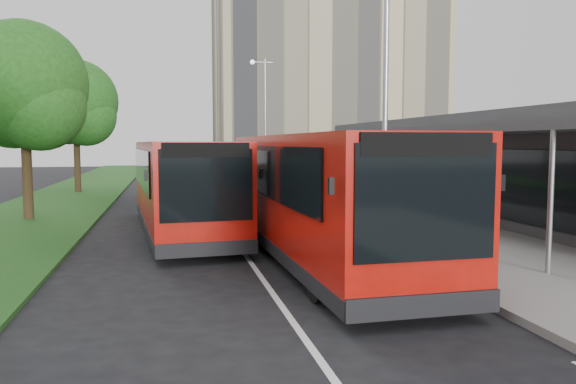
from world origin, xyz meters
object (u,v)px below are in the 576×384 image
tree_far (75,107)px  bus_main (321,197)px  lamp_post_near (383,79)px  car_far (174,166)px  bollard (304,183)px  lamp_post_far (264,114)px  tree_mid (24,93)px  litter_bin (338,196)px  bus_second (182,186)px  car_near (212,169)px

tree_far → bus_main: 23.08m
lamp_post_near → car_far: (-5.30, 42.90, -4.13)m
tree_far → bollard: size_ratio=7.07×
car_far → lamp_post_far: bearing=-54.6°
tree_mid → lamp_post_far: (11.13, 12.95, -0.03)m
lamp_post_near → bus_main: bearing=-139.5°
tree_far → lamp_post_near: bearing=-59.7°
lamp_post_far → car_far: lamp_post_far is taller
litter_bin → tree_mid: bearing=-172.4°
lamp_post_far → bus_second: size_ratio=0.76×
car_near → car_far: bearing=103.2°
bus_second → litter_bin: (7.01, 5.60, -0.96)m
bollard → car_near: size_ratio=0.30×
lamp_post_near → car_far: bearing=97.0°
tree_far → bus_second: (5.53, -15.92, -3.45)m
tree_mid → lamp_post_near: (11.13, -7.05, -0.03)m
car_far → litter_bin: bearing=-56.5°
bus_second → car_far: bus_second is taller
bus_main → litter_bin: bus_main is taller
bus_main → bus_second: size_ratio=1.04×
tree_mid → litter_bin: bearing=7.6°
bus_main → bollard: 17.53m
car_near → lamp_post_near: bearing=-95.5°
litter_bin → car_far: car_far is taller
car_near → car_far: 8.42m
lamp_post_far → car_near: bearing=98.0°
tree_mid → car_far: bearing=80.8°
car_far → lamp_post_near: bearing=-60.5°
bus_second → bollard: bus_second is taller
bus_second → bollard: size_ratio=9.73×
tree_far → bollard: tree_far is taller
tree_far → lamp_post_far: lamp_post_far is taller
litter_bin → bollard: (-0.01, 6.33, 0.14)m
tree_far → bollard: (12.53, -3.99, -4.26)m
tree_far → bollard: bearing=-17.7°
tree_mid → car_near: bearing=72.2°
bus_second → car_far: (0.30, 39.77, -0.92)m
litter_bin → car_far: (-6.71, 34.17, 0.03)m
lamp_post_near → car_near: 35.41m
bus_main → bus_second: 6.09m
lamp_post_near → bus_second: (-5.60, 3.13, -3.21)m
tree_mid → tree_far: 12.00m
tree_mid → lamp_post_far: 17.07m
litter_bin → car_near: bearing=97.6°
bus_main → bollard: size_ratio=10.13×
bus_second → bus_main: bearing=-63.0°
car_near → litter_bin: bearing=-91.4°
tree_mid → bus_second: (5.53, -3.92, -3.24)m
lamp_post_far → bus_main: (-2.38, -22.04, -3.13)m
tree_far → bus_second: 17.20m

